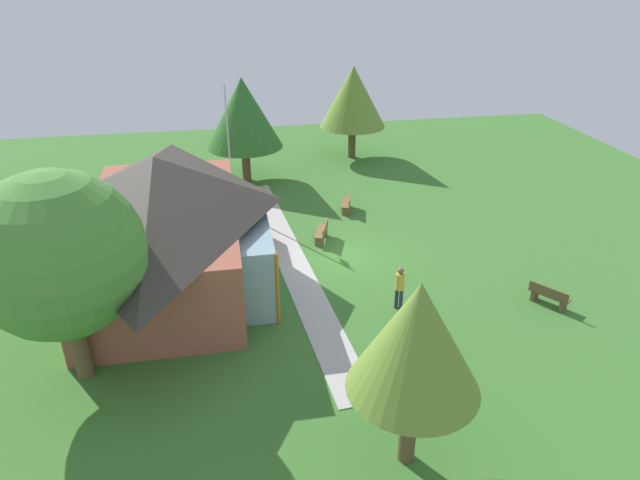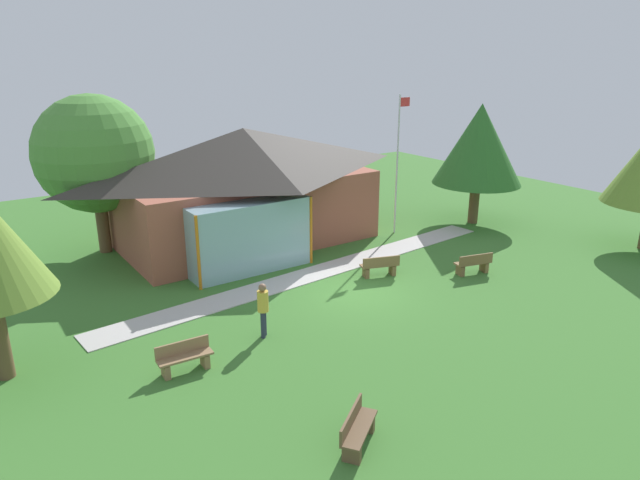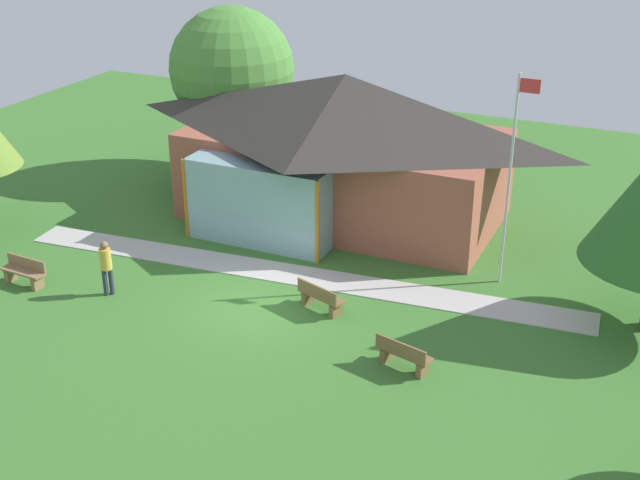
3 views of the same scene
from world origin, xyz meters
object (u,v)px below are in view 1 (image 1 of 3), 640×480
flagpole (229,144)px  tree_behind_pavilion_left (58,255)px  pavilion (165,218)px  visitor_strolling_lawn (400,285)px  bench_mid_right (347,203)px  tree_far_east (353,97)px  bench_mid_left (439,342)px  bench_front_left (549,296)px  tree_west_hedge (417,339)px  tree_east_hedge (243,113)px  bench_rear_near_path (322,232)px

flagpole → tree_behind_pavilion_left: 13.28m
pavilion → visitor_strolling_lawn: size_ratio=6.81×
bench_mid_right → tree_far_east: size_ratio=0.27×
bench_mid_right → visitor_strolling_lawn: bearing=-166.7°
pavilion → bench_mid_left: 11.34m
bench_front_left → tree_behind_pavilion_left: 16.89m
bench_mid_right → tree_west_hedge: 16.59m
flagpole → tree_behind_pavilion_left: bearing=157.3°
bench_mid_left → tree_behind_pavilion_left: (0.90, 11.31, 3.86)m
flagpole → tree_east_hedge: size_ratio=1.09×
flagpole → tree_west_hedge: 17.61m
bench_mid_right → tree_east_hedge: bearing=55.3°
tree_far_east → flagpole: bearing=132.9°
tree_behind_pavilion_left → bench_front_left: bearing=-86.4°
bench_front_left → tree_far_east: size_ratio=0.25×
pavilion → tree_behind_pavilion_left: (-5.70, 2.38, 1.59)m
bench_rear_near_path → tree_behind_pavilion_left: size_ratio=0.23×
flagpole → tree_west_hedge: (-17.21, -3.75, 0.28)m
tree_far_east → bench_rear_near_path: bearing=160.6°
bench_mid_left → bench_mid_right: bearing=-175.0°
bench_rear_near_path → bench_mid_right: 3.70m
visitor_strolling_lawn → tree_behind_pavilion_left: tree_behind_pavilion_left is taller
bench_mid_left → visitor_strolling_lawn: bearing=-166.1°
pavilion → visitor_strolling_lawn: 9.41m
pavilion → tree_behind_pavilion_left: tree_behind_pavilion_left is taller
flagpole → tree_behind_pavilion_left: size_ratio=0.97×
bench_front_left → bench_mid_right: (10.10, 5.49, 0.00)m
tree_behind_pavilion_left → tree_west_hedge: 10.18m
bench_front_left → bench_rear_near_path: same height
flagpole → tree_west_hedge: size_ratio=1.22×
visitor_strolling_lawn → tree_behind_pavilion_left: bearing=51.3°
bench_mid_left → visitor_strolling_lawn: 2.86m
pavilion → tree_west_hedge: size_ratio=2.22×
bench_mid_left → tree_east_hedge: bearing=-160.3°
pavilion → flagpole: size_ratio=1.83×
bench_rear_near_path → tree_east_hedge: (8.68, 2.93, 3.57)m
bench_front_left → visitor_strolling_lawn: size_ratio=0.85×
bench_front_left → bench_rear_near_path: bearing=-168.5°
tree_behind_pavilion_left → tree_east_hedge: 17.73m
bench_mid_left → tree_west_hedge: tree_west_hedge is taller
flagpole → visitor_strolling_lawn: flagpole is taller
bench_rear_near_path → bench_mid_left: same height
bench_mid_left → tree_east_hedge: 18.64m
bench_front_left → bench_rear_near_path: 10.11m
bench_mid_left → tree_far_east: (20.63, -1.87, 3.54)m
bench_front_left → bench_mid_right: size_ratio=0.95×
tree_far_east → visitor_strolling_lawn: bearing=172.4°
pavilion → visitor_strolling_lawn: pavilion is taller
bench_mid_right → tree_far_east: bearing=-0.5°
visitor_strolling_lawn → tree_behind_pavilion_left: 11.42m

